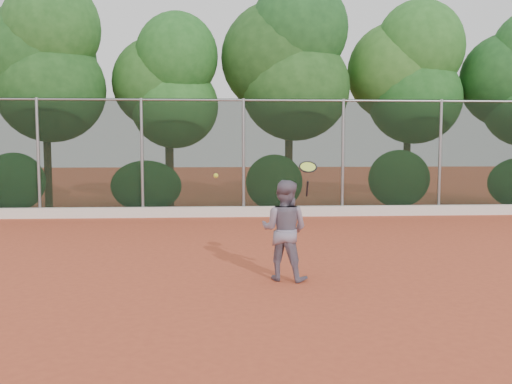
{
  "coord_description": "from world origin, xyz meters",
  "views": [
    {
      "loc": [
        -0.69,
        -10.01,
        2.23
      ],
      "look_at": [
        0.0,
        1.0,
        1.25
      ],
      "focal_mm": 40.0,
      "sensor_mm": 36.0,
      "label": 1
    }
  ],
  "objects": [
    {
      "name": "tennis_ball_in_flight",
      "position": [
        -0.76,
        -1.29,
        1.71
      ],
      "size": [
        0.07,
        0.07,
        0.07
      ],
      "color": "gold",
      "rests_on": "ground"
    },
    {
      "name": "foliage_backdrop",
      "position": [
        -0.55,
        8.98,
        4.4
      ],
      "size": [
        23.7,
        3.63,
        7.55
      ],
      "color": "#49341C",
      "rests_on": "ground"
    },
    {
      "name": "tennis_player",
      "position": [
        0.33,
        -0.99,
        0.81
      ],
      "size": [
        0.96,
        0.88,
        1.62
      ],
      "primitive_type": "imported",
      "rotation": [
        0.0,
        0.0,
        2.73
      ],
      "color": "slate",
      "rests_on": "ground"
    },
    {
      "name": "tennis_racket",
      "position": [
        0.68,
        -1.14,
        1.79
      ],
      "size": [
        0.3,
        0.29,
        0.57
      ],
      "color": "black",
      "rests_on": "ground"
    },
    {
      "name": "concrete_curb",
      "position": [
        0.0,
        6.82,
        0.15
      ],
      "size": [
        24.0,
        0.2,
        0.3
      ],
      "primitive_type": "cube",
      "color": "silver",
      "rests_on": "ground"
    },
    {
      "name": "chainlink_fence",
      "position": [
        -0.0,
        7.0,
        1.86
      ],
      "size": [
        24.09,
        0.09,
        3.5
      ],
      "color": "black",
      "rests_on": "ground"
    },
    {
      "name": "ground",
      "position": [
        0.0,
        0.0,
        0.0
      ],
      "size": [
        80.0,
        80.0,
        0.0
      ],
      "primitive_type": "plane",
      "color": "#BE4B2C",
      "rests_on": "ground"
    }
  ]
}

